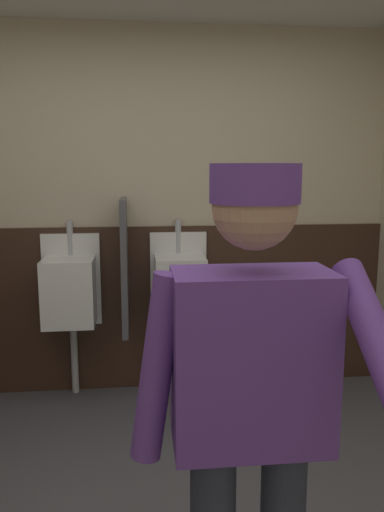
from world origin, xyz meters
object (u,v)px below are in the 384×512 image
object	(u,v)px
urinal_left	(70,290)
person	(251,388)
soap_dispenser	(250,200)
urinal_middle	(180,287)

from	to	relation	value
urinal_left	person	xyz separation A→B (m)	(0.79, -2.05, 0.18)
person	soap_dispenser	distance (m)	2.25
urinal_left	person	distance (m)	2.20
urinal_middle	soap_dispenser	xyz separation A→B (m)	(0.51, 0.12, 0.59)
urinal_left	soap_dispenser	xyz separation A→B (m)	(1.26, 0.12, 0.59)
urinal_left	soap_dispenser	bearing A→B (deg)	5.40
person	soap_dispenser	world-z (taller)	person
urinal_middle	soap_dispenser	distance (m)	0.79
urinal_left	urinal_middle	bearing A→B (deg)	0.00
urinal_left	person	world-z (taller)	person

